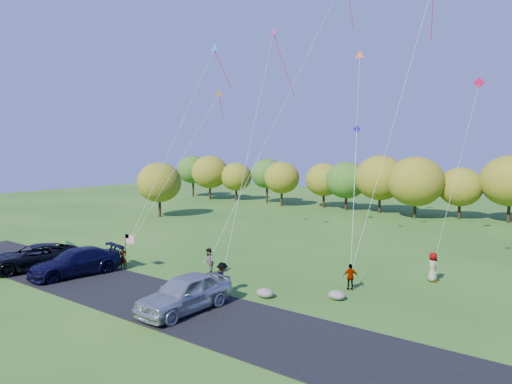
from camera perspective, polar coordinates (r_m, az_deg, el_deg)
ground at (r=31.89m, az=-9.69°, el=-10.51°), size 140.00×140.00×0.00m
asphalt_lane at (r=29.37m, az=-15.44°, el=-11.98°), size 44.00×6.00×0.06m
treeline at (r=61.70m, az=16.41°, el=1.53°), size 76.35×27.67×8.15m
minivan_dark at (r=36.74m, az=-25.96°, el=-7.34°), size 5.08×6.98×1.76m
minivan_navy at (r=34.03m, az=-21.65°, el=-8.14°), size 3.61×6.52×1.79m
minivan_silver at (r=25.26m, az=-8.88°, el=-12.35°), size 2.51×5.83×1.96m
flyer_a at (r=34.78m, az=-16.32°, el=-7.87°), size 0.72×0.60×1.68m
flyer_b at (r=31.91m, az=-5.94°, el=-8.69°), size 1.17×1.14×1.90m
flyer_c at (r=28.00m, az=-4.23°, el=-10.68°), size 1.42×1.27×1.91m
flyer_d at (r=29.27m, az=11.74°, el=-10.35°), size 1.01×0.87×1.63m
flyer_e at (r=32.49m, az=21.24°, el=-8.74°), size 0.98×1.13×1.95m
park_bench at (r=40.61m, az=-22.09°, el=-6.52°), size 1.93×0.78×1.08m
trash_barrel at (r=37.70m, az=-17.93°, el=-7.50°), size 0.59×0.59×0.89m
flag_assembly at (r=34.18m, az=-15.68°, el=-6.13°), size 0.97×0.63×2.63m
boulder_near at (r=27.46m, az=1.14°, el=-12.50°), size 1.08×0.84×0.54m
boulder_far at (r=27.49m, az=10.06°, el=-12.57°), size 1.02×0.85×0.53m
kites_aloft at (r=40.85m, az=8.82°, el=20.73°), size 23.22×12.22×15.38m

